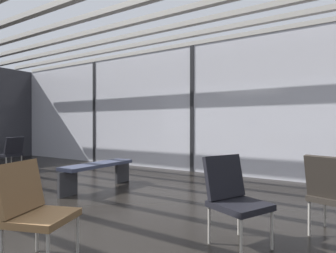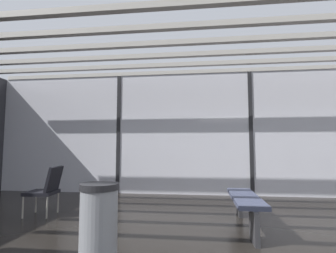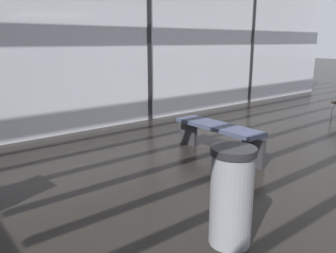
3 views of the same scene
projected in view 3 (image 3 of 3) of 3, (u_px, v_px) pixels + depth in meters
The scene contains 6 objects.
glass_curtain_wall at pixel (148, 46), 7.24m from camera, with size 14.00×0.08×3.19m, color silver.
window_mullion_1 at pixel (148, 46), 7.24m from camera, with size 0.10×0.12×3.19m, color black.
window_mullion_2 at pixel (251, 45), 9.38m from camera, with size 0.10×0.12×3.19m, color black.
parked_airplane at pixel (25, 36), 10.27m from camera, with size 12.27×3.71×3.71m.
waiting_bench at pixel (218, 131), 5.16m from camera, with size 0.42×1.70×0.47m.
trash_bin at pixel (231, 196), 2.85m from camera, with size 0.38×0.38×0.86m.
Camera 3 is at (-4.37, -0.84, 1.69)m, focal length 36.39 mm.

